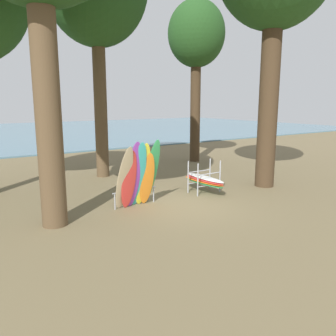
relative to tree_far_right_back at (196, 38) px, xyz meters
name	(u,v)px	position (x,y,z in m)	size (l,w,h in m)	color
ground_plane	(185,205)	(-5.75, -6.82, -6.99)	(80.00, 80.00, 0.00)	brown
lake_water	(13,133)	(-5.75, 25.17, -6.94)	(80.00, 36.00, 0.10)	slate
tree_far_right_back	(196,38)	(0.00, 0.00, 0.00)	(3.20, 3.20, 9.05)	#42301E
leaning_board_pile	(138,176)	(-7.20, -6.19, -5.92)	(1.70, 0.98, 2.29)	#C6B289
board_storage_rack	(204,180)	(-4.13, -5.89, -6.50)	(1.15, 2.12, 1.25)	#9EA0A5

